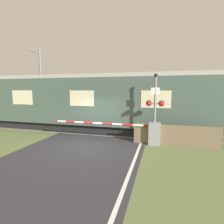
{
  "coord_description": "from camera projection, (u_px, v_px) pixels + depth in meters",
  "views": [
    {
      "loc": [
        3.61,
        -8.25,
        2.88
      ],
      "look_at": [
        0.87,
        1.56,
        1.59
      ],
      "focal_mm": 28.0,
      "sensor_mm": 36.0,
      "label": 1
    }
  ],
  "objects": [
    {
      "name": "signal_post",
      "position": [
        155.0,
        105.0,
        9.05
      ],
      "size": [
        0.94,
        0.26,
        3.71
      ],
      "color": "gray",
      "rests_on": "ground_plane"
    },
    {
      "name": "ground_plane",
      "position": [
        88.0,
        145.0,
        9.21
      ],
      "size": [
        80.0,
        80.0,
        0.0
      ],
      "primitive_type": "plane",
      "color": "#5B6B3D"
    },
    {
      "name": "train",
      "position": [
        91.0,
        102.0,
        12.51
      ],
      "size": [
        16.46,
        3.15,
        3.89
      ],
      "color": "black",
      "rests_on": "ground_plane"
    },
    {
      "name": "roadside_fence",
      "position": [
        175.0,
        136.0,
        8.93
      ],
      "size": [
        4.24,
        0.06,
        1.1
      ],
      "color": "#726047",
      "rests_on": "ground_plane"
    },
    {
      "name": "track_bed",
      "position": [
        107.0,
        130.0,
        12.45
      ],
      "size": [
        36.0,
        3.2,
        0.13
      ],
      "color": "slate",
      "rests_on": "ground_plane"
    },
    {
      "name": "catenary_pole",
      "position": [
        41.0,
        84.0,
        16.18
      ],
      "size": [
        0.2,
        1.9,
        6.6
      ],
      "color": "slate",
      "rests_on": "ground_plane"
    },
    {
      "name": "crossing_barrier",
      "position": [
        144.0,
        132.0,
        9.29
      ],
      "size": [
        6.16,
        0.44,
        1.18
      ],
      "color": "gray",
      "rests_on": "ground_plane"
    }
  ]
}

